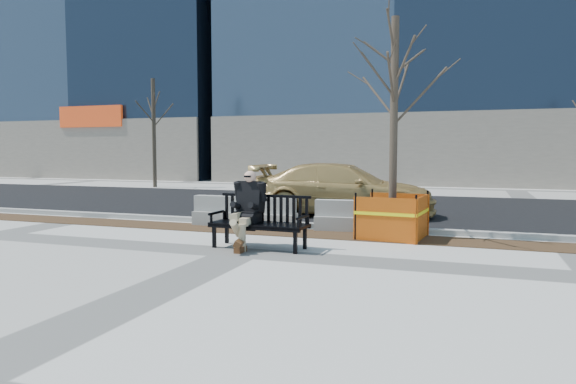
{
  "coord_description": "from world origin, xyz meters",
  "views": [
    {
      "loc": [
        4.13,
        -8.99,
        1.96
      ],
      "look_at": [
        0.57,
        1.15,
        1.1
      ],
      "focal_mm": 32.57,
      "sensor_mm": 36.0,
      "label": 1
    }
  ],
  "objects_px": {
    "bench": "(259,248)",
    "jersey_barrier_right": "(370,232)",
    "sedan": "(343,216)",
    "jersey_barrier_left": "(244,226)",
    "tree_fence": "(392,238)",
    "seated_man": "(248,247)"
  },
  "relations": [
    {
      "from": "jersey_barrier_left",
      "to": "jersey_barrier_right",
      "type": "xyz_separation_m",
      "value": [
        3.2,
        0.22,
        0.0
      ]
    },
    {
      "from": "bench",
      "to": "jersey_barrier_left",
      "type": "xyz_separation_m",
      "value": [
        -1.51,
        2.64,
        0.0
      ]
    },
    {
      "from": "sedan",
      "to": "jersey_barrier_right",
      "type": "xyz_separation_m",
      "value": [
        1.32,
        -2.79,
        0.0
      ]
    },
    {
      "from": "jersey_barrier_left",
      "to": "jersey_barrier_right",
      "type": "height_order",
      "value": "jersey_barrier_left"
    },
    {
      "from": "seated_man",
      "to": "tree_fence",
      "type": "relative_size",
      "value": 0.3
    },
    {
      "from": "bench",
      "to": "jersey_barrier_right",
      "type": "relative_size",
      "value": 0.76
    },
    {
      "from": "sedan",
      "to": "seated_man",
      "type": "bearing_deg",
      "value": 169.33
    },
    {
      "from": "tree_fence",
      "to": "seated_man",
      "type": "bearing_deg",
      "value": -141.26
    },
    {
      "from": "bench",
      "to": "sedan",
      "type": "relative_size",
      "value": 0.37
    },
    {
      "from": "tree_fence",
      "to": "jersey_barrier_left",
      "type": "xyz_separation_m",
      "value": [
        -3.84,
        0.49,
        0.0
      ]
    },
    {
      "from": "tree_fence",
      "to": "jersey_barrier_left",
      "type": "bearing_deg",
      "value": 172.72
    },
    {
      "from": "bench",
      "to": "sedan",
      "type": "bearing_deg",
      "value": 88.94
    },
    {
      "from": "bench",
      "to": "jersey_barrier_right",
      "type": "xyz_separation_m",
      "value": [
        1.69,
        2.87,
        0.0
      ]
    },
    {
      "from": "bench",
      "to": "sedan",
      "type": "height_order",
      "value": "sedan"
    },
    {
      "from": "jersey_barrier_left",
      "to": "tree_fence",
      "type": "bearing_deg",
      "value": -8.72
    },
    {
      "from": "tree_fence",
      "to": "jersey_barrier_right",
      "type": "xyz_separation_m",
      "value": [
        -0.64,
        0.71,
        0.0
      ]
    },
    {
      "from": "bench",
      "to": "seated_man",
      "type": "relative_size",
      "value": 1.3
    },
    {
      "from": "jersey_barrier_left",
      "to": "jersey_barrier_right",
      "type": "bearing_deg",
      "value": 2.55
    },
    {
      "from": "bench",
      "to": "tree_fence",
      "type": "bearing_deg",
      "value": 45.48
    },
    {
      "from": "tree_fence",
      "to": "sedan",
      "type": "distance_m",
      "value": 4.01
    },
    {
      "from": "bench",
      "to": "tree_fence",
      "type": "relative_size",
      "value": 0.39
    },
    {
      "from": "tree_fence",
      "to": "jersey_barrier_right",
      "type": "bearing_deg",
      "value": 131.67
    }
  ]
}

